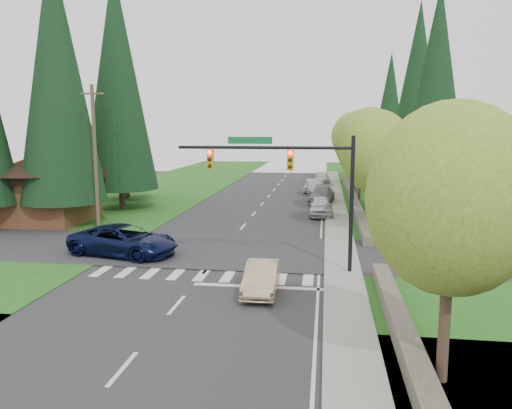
% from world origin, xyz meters
% --- Properties ---
extents(ground, '(120.00, 120.00, 0.00)m').
position_xyz_m(ground, '(0.00, 0.00, 0.00)').
color(ground, '#28282B').
rests_on(ground, ground).
extents(grass_east, '(14.00, 110.00, 0.06)m').
position_xyz_m(grass_east, '(13.00, 20.00, 0.03)').
color(grass_east, '#1B5316').
rests_on(grass_east, ground).
extents(grass_west, '(14.00, 110.00, 0.06)m').
position_xyz_m(grass_west, '(-13.00, 20.00, 0.03)').
color(grass_west, '#1B5316').
rests_on(grass_west, ground).
extents(cross_street, '(120.00, 8.00, 0.10)m').
position_xyz_m(cross_street, '(0.00, 8.00, 0.00)').
color(cross_street, '#28282B').
rests_on(cross_street, ground).
extents(sidewalk_east, '(1.80, 80.00, 0.13)m').
position_xyz_m(sidewalk_east, '(6.90, 22.00, 0.07)').
color(sidewalk_east, gray).
rests_on(sidewalk_east, ground).
extents(curb_east, '(0.20, 80.00, 0.13)m').
position_xyz_m(curb_east, '(6.05, 22.00, 0.07)').
color(curb_east, gray).
rests_on(curb_east, ground).
extents(stone_wall_south, '(0.70, 14.00, 0.70)m').
position_xyz_m(stone_wall_south, '(8.60, -3.00, 0.35)').
color(stone_wall_south, '#4C4438').
rests_on(stone_wall_south, ground).
extents(stone_wall_north, '(0.70, 40.00, 0.70)m').
position_xyz_m(stone_wall_north, '(8.60, 30.00, 0.35)').
color(stone_wall_north, '#4C4438').
rests_on(stone_wall_north, ground).
extents(traffic_signal, '(8.70, 0.37, 6.80)m').
position_xyz_m(traffic_signal, '(4.37, 4.50, 4.98)').
color(traffic_signal, black).
rests_on(traffic_signal, ground).
extents(brown_building, '(8.40, 8.40, 5.40)m').
position_xyz_m(brown_building, '(-15.00, 15.00, 3.14)').
color(brown_building, '#4C2D19').
rests_on(brown_building, ground).
extents(utility_pole, '(1.60, 0.24, 10.00)m').
position_xyz_m(utility_pole, '(-9.50, 12.00, 5.14)').
color(utility_pole, '#473828').
rests_on(utility_pole, ground).
extents(decid_tree_0, '(4.80, 4.80, 8.37)m').
position_xyz_m(decid_tree_0, '(9.20, 14.00, 5.60)').
color(decid_tree_0, '#38281C').
rests_on(decid_tree_0, ground).
extents(decid_tree_1, '(5.20, 5.20, 8.80)m').
position_xyz_m(decid_tree_1, '(9.30, 21.00, 5.80)').
color(decid_tree_1, '#38281C').
rests_on(decid_tree_1, ground).
extents(decid_tree_2, '(5.00, 5.00, 8.82)m').
position_xyz_m(decid_tree_2, '(9.10, 28.00, 5.93)').
color(decid_tree_2, '#38281C').
rests_on(decid_tree_2, ground).
extents(decid_tree_3, '(5.00, 5.00, 8.55)m').
position_xyz_m(decid_tree_3, '(9.20, 35.00, 5.66)').
color(decid_tree_3, '#38281C').
rests_on(decid_tree_3, ground).
extents(decid_tree_4, '(5.40, 5.40, 9.18)m').
position_xyz_m(decid_tree_4, '(9.30, 42.00, 6.06)').
color(decid_tree_4, '#38281C').
rests_on(decid_tree_4, ground).
extents(decid_tree_5, '(4.80, 4.80, 8.30)m').
position_xyz_m(decid_tree_5, '(9.10, 49.00, 5.53)').
color(decid_tree_5, '#38281C').
rests_on(decid_tree_5, ground).
extents(decid_tree_6, '(5.20, 5.20, 8.86)m').
position_xyz_m(decid_tree_6, '(9.20, 56.00, 5.86)').
color(decid_tree_6, '#38281C').
rests_on(decid_tree_6, ground).
extents(decid_tree_south, '(4.60, 4.60, 7.92)m').
position_xyz_m(decid_tree_south, '(9.30, -6.00, 5.27)').
color(decid_tree_south, '#38281C').
rests_on(decid_tree_south, ground).
extents(conifer_w_a, '(6.12, 6.12, 19.80)m').
position_xyz_m(conifer_w_a, '(-13.00, 14.00, 10.79)').
color(conifer_w_a, '#38281C').
rests_on(conifer_w_a, ground).
extents(conifer_w_b, '(5.44, 5.44, 17.80)m').
position_xyz_m(conifer_w_b, '(-16.00, 18.00, 9.79)').
color(conifer_w_b, '#38281C').
rests_on(conifer_w_b, ground).
extents(conifer_w_c, '(6.46, 6.46, 20.80)m').
position_xyz_m(conifer_w_c, '(-12.00, 22.00, 11.29)').
color(conifer_w_c, '#38281C').
rests_on(conifer_w_c, ground).
extents(conifer_w_e, '(5.78, 5.78, 18.80)m').
position_xyz_m(conifer_w_e, '(-14.00, 28.00, 10.29)').
color(conifer_w_e, '#38281C').
rests_on(conifer_w_e, ground).
extents(conifer_e_a, '(5.44, 5.44, 17.80)m').
position_xyz_m(conifer_e_a, '(14.00, 20.00, 9.79)').
color(conifer_e_a, '#38281C').
rests_on(conifer_e_a, ground).
extents(conifer_e_b, '(6.12, 6.12, 19.80)m').
position_xyz_m(conifer_e_b, '(15.00, 34.00, 10.79)').
color(conifer_e_b, '#38281C').
rests_on(conifer_e_b, ground).
extents(conifer_e_c, '(5.10, 5.10, 16.80)m').
position_xyz_m(conifer_e_c, '(14.00, 48.00, 9.29)').
color(conifer_e_c, '#38281C').
rests_on(conifer_e_c, ground).
extents(sedan_champagne, '(1.50, 4.05, 1.32)m').
position_xyz_m(sedan_champagne, '(3.24, 1.09, 0.66)').
color(sedan_champagne, tan).
rests_on(sedan_champagne, ground).
extents(suv_navy, '(6.72, 4.20, 1.73)m').
position_xyz_m(suv_navy, '(-5.29, 6.33, 0.87)').
color(suv_navy, '#0B1237').
rests_on(suv_navy, ground).
extents(parked_car_a, '(1.98, 4.70, 1.59)m').
position_xyz_m(parked_car_a, '(5.60, 20.84, 0.79)').
color(parked_car_a, silver).
rests_on(parked_car_a, ground).
extents(parked_car_b, '(2.70, 5.53, 1.55)m').
position_xyz_m(parked_car_b, '(5.60, 28.07, 0.77)').
color(parked_car_b, slate).
rests_on(parked_car_b, ground).
extents(parked_car_c, '(2.32, 5.10, 1.62)m').
position_xyz_m(parked_car_c, '(4.76, 34.17, 0.81)').
color(parked_car_c, '#AEADB2').
rests_on(parked_car_c, ground).
extents(parked_car_d, '(2.24, 4.41, 1.44)m').
position_xyz_m(parked_car_d, '(4.45, 36.05, 0.72)').
color(parked_car_d, white).
rests_on(parked_car_d, ground).
extents(parked_car_e, '(2.25, 4.77, 1.35)m').
position_xyz_m(parked_car_e, '(5.49, 45.09, 0.67)').
color(parked_car_e, '#BBBBC0').
rests_on(parked_car_e, ground).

